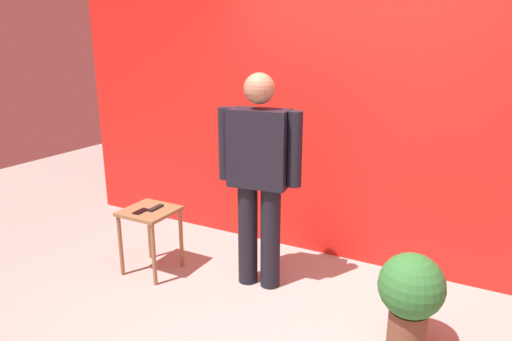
{
  "coord_description": "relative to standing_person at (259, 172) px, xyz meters",
  "views": [
    {
      "loc": [
        1.1,
        -2.58,
        2.03
      ],
      "look_at": [
        -0.59,
        0.55,
        1.02
      ],
      "focal_mm": 32.06,
      "sensor_mm": 36.0,
      "label": 1
    }
  ],
  "objects": [
    {
      "name": "ground_plane",
      "position": [
        0.56,
        -0.56,
        -1.01
      ],
      "size": [
        12.0,
        12.0,
        0.0
      ],
      "primitive_type": "plane",
      "color": "#9E9991"
    },
    {
      "name": "back_wall_red",
      "position": [
        0.56,
        0.87,
        0.33
      ],
      "size": [
        6.39,
        0.12,
        2.68
      ],
      "primitive_type": "cube",
      "color": "red",
      "rests_on": "ground_plane"
    },
    {
      "name": "standing_person",
      "position": [
        0.0,
        0.0,
        0.0
      ],
      "size": [
        0.71,
        0.3,
        1.8
      ],
      "color": "black",
      "rests_on": "ground_plane"
    },
    {
      "name": "side_table",
      "position": [
        -0.96,
        -0.26,
        -0.53
      ],
      "size": [
        0.44,
        0.44,
        0.6
      ],
      "color": "olive",
      "rests_on": "ground_plane"
    },
    {
      "name": "cell_phone",
      "position": [
        -0.98,
        -0.35,
        -0.41
      ],
      "size": [
        0.07,
        0.14,
        0.01
      ],
      "primitive_type": "cube",
      "rotation": [
        0.0,
        0.0,
        0.01
      ],
      "color": "black",
      "rests_on": "side_table"
    },
    {
      "name": "tv_remote",
      "position": [
        -0.91,
        -0.23,
        -0.4
      ],
      "size": [
        0.05,
        0.17,
        0.02
      ],
      "primitive_type": "cube",
      "rotation": [
        0.0,
        0.0,
        0.02
      ],
      "color": "black",
      "rests_on": "side_table"
    },
    {
      "name": "potted_plant",
      "position": [
        1.29,
        -0.28,
        -0.6
      ],
      "size": [
        0.44,
        0.44,
        0.69
      ],
      "color": "brown",
      "rests_on": "ground_plane"
    }
  ]
}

